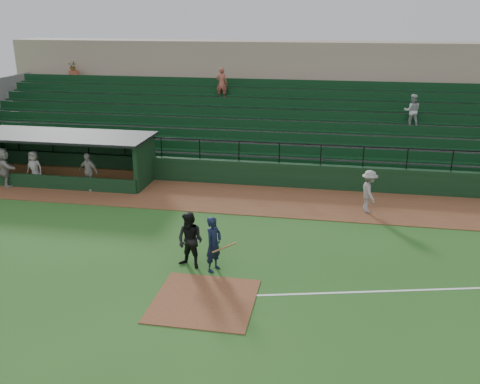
# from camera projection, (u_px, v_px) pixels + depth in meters

# --- Properties ---
(ground) EXTENTS (90.00, 90.00, 0.00)m
(ground) POSITION_uv_depth(u_px,v_px,m) (212.00, 284.00, 16.31)
(ground) COLOR #22511A
(ground) RESTS_ON ground
(warning_track) EXTENTS (40.00, 4.00, 0.03)m
(warning_track) POSITION_uv_depth(u_px,v_px,m) (252.00, 199.00, 23.75)
(warning_track) COLOR brown
(warning_track) RESTS_ON ground
(home_plate_dirt) EXTENTS (3.00, 3.00, 0.03)m
(home_plate_dirt) POSITION_uv_depth(u_px,v_px,m) (204.00, 300.00, 15.38)
(home_plate_dirt) COLOR brown
(home_plate_dirt) RESTS_ON ground
(foul_line) EXTENTS (17.49, 4.44, 0.01)m
(foul_line) POSITION_uv_depth(u_px,v_px,m) (470.00, 288.00, 16.07)
(foul_line) COLOR white
(foul_line) RESTS_ON ground
(stadium_structure) EXTENTS (38.00, 13.08, 6.40)m
(stadium_structure) POSITION_uv_depth(u_px,v_px,m) (274.00, 116.00, 30.86)
(stadium_structure) COLOR black
(stadium_structure) RESTS_ON ground
(dugout) EXTENTS (8.90, 3.20, 2.42)m
(dugout) POSITION_uv_depth(u_px,v_px,m) (69.00, 153.00, 26.42)
(dugout) COLOR black
(dugout) RESTS_ON ground
(batter_at_plate) EXTENTS (1.14, 0.81, 1.90)m
(batter_at_plate) POSITION_uv_depth(u_px,v_px,m) (214.00, 244.00, 16.93)
(batter_at_plate) COLOR black
(batter_at_plate) RESTS_ON ground
(umpire) EXTENTS (1.12, 0.99, 1.95)m
(umpire) POSITION_uv_depth(u_px,v_px,m) (190.00, 241.00, 17.14)
(umpire) COLOR black
(umpire) RESTS_ON ground
(runner) EXTENTS (0.96, 1.33, 1.85)m
(runner) POSITION_uv_depth(u_px,v_px,m) (369.00, 191.00, 21.94)
(runner) COLOR gray
(runner) RESTS_ON warning_track
(dugout_player_a) EXTENTS (1.15, 0.69, 1.84)m
(dugout_player_a) POSITION_uv_depth(u_px,v_px,m) (88.00, 172.00, 24.68)
(dugout_player_a) COLOR #9E9994
(dugout_player_a) RESTS_ON warning_track
(dugout_player_b) EXTENTS (0.88, 0.61, 1.71)m
(dugout_player_b) POSITION_uv_depth(u_px,v_px,m) (35.00, 168.00, 25.53)
(dugout_player_b) COLOR #ADA6A1
(dugout_player_b) RESTS_ON warning_track
(dugout_player_c) EXTENTS (1.75, 1.57, 1.93)m
(dugout_player_c) POSITION_uv_depth(u_px,v_px,m) (4.00, 167.00, 25.25)
(dugout_player_c) COLOR #A59F9A
(dugout_player_c) RESTS_ON warning_track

